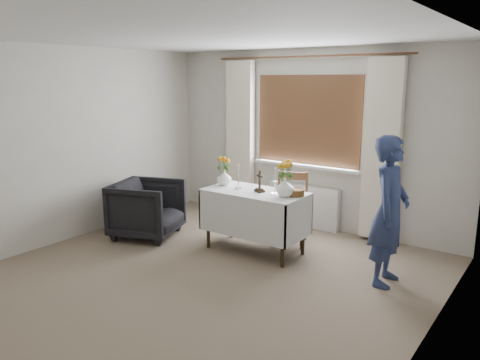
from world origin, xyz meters
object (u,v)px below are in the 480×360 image
wooden_chair (290,209)px  wooden_cross (260,181)px  flower_vase_left (224,178)px  flower_vase_right (285,187)px  altar_table (255,221)px  person (389,211)px  armchair (147,209)px

wooden_chair → wooden_cross: (-0.14, -0.49, 0.43)m
flower_vase_left → flower_vase_right: 0.93m
altar_table → flower_vase_right: 0.65m
person → wooden_cross: person is taller
person → altar_table: bearing=87.6°
wooden_chair → altar_table: bearing=-132.7°
flower_vase_left → altar_table: bearing=-4.9°
armchair → person: size_ratio=0.54×
armchair → person: person is taller
wooden_chair → armchair: 1.91m
wooden_chair → person: person is taller
armchair → altar_table: bearing=-96.1°
wooden_chair → person: (1.41, -0.45, 0.32)m
armchair → wooden_cross: (1.55, 0.38, 0.51)m
armchair → flower_vase_right: flower_vase_right is taller
armchair → person: (3.11, 0.42, 0.39)m
wooden_cross → flower_vase_right: bearing=20.9°
altar_table → wooden_chair: size_ratio=1.35×
flower_vase_left → wooden_chair: bearing=32.7°
person → flower_vase_right: 1.20m
flower_vase_left → wooden_cross: bearing=-3.9°
armchair → person: 3.16m
altar_table → flower_vase_left: size_ratio=6.33×
person → flower_vase_left: size_ratio=7.90×
person → wooden_cross: (-1.55, -0.04, 0.12)m
altar_table → flower_vase_left: 0.69m
wooden_chair → flower_vase_right: flower_vase_right is taller
armchair → flower_vase_left: flower_vase_left is taller
altar_table → wooden_chair: 0.54m
flower_vase_left → flower_vase_right: (0.93, -0.06, 0.01)m
altar_table → wooden_chair: (0.21, 0.50, 0.08)m
wooden_chair → wooden_cross: size_ratio=3.54×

